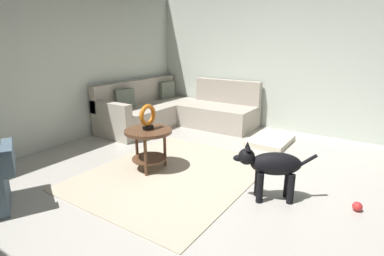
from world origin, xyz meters
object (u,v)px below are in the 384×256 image
side_table (149,139)px  torus_sculpture (148,116)px  dog (271,166)px  sectional_couch (175,112)px  dog_bed_mat (270,141)px  dog_toy_ball (357,207)px

side_table → torus_sculpture: size_ratio=1.84×
dog → sectional_couch: bearing=25.6°
torus_sculpture → side_table: bearing=90.0°
torus_sculpture → dog: size_ratio=0.43×
dog_bed_mat → dog_toy_ball: size_ratio=8.49×
dog_toy_ball → sectional_couch: bearing=65.8°
torus_sculpture → dog_bed_mat: torus_sculpture is taller
side_table → dog_toy_ball: (0.37, -2.37, -0.37)m
torus_sculpture → dog: torus_sculpture is taller
dog_bed_mat → dog: (-1.75, -0.61, 0.33)m
side_table → torus_sculpture: bearing=-90.0°
dog_bed_mat → side_table: bearing=152.7°
sectional_couch → dog: size_ratio=2.96×
sectional_couch → dog: 3.10m
side_table → dog: (0.11, -1.57, -0.04)m
side_table → dog_toy_ball: size_ratio=6.37×
dog → dog_toy_ball: size_ratio=8.08×
sectional_couch → torus_sculpture: size_ratio=6.90×
sectional_couch → torus_sculpture: (-1.87, -0.98, 0.42)m
side_table → torus_sculpture: torus_sculpture is taller
dog_bed_mat → dog: dog is taller
dog_bed_mat → dog: bearing=-161.0°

